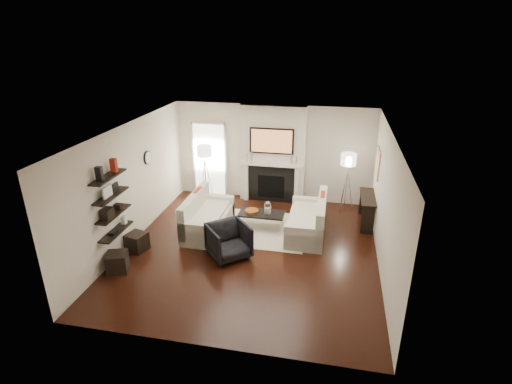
% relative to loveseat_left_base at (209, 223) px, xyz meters
% --- Properties ---
extents(room_envelope, '(6.00, 6.00, 6.00)m').
position_rel_loveseat_left_base_xyz_m(room_envelope, '(1.19, -0.68, 1.14)').
color(room_envelope, black).
rests_on(room_envelope, ground).
extents(chimney_breast, '(1.80, 0.25, 2.70)m').
position_rel_loveseat_left_base_xyz_m(chimney_breast, '(1.19, 2.20, 1.14)').
color(chimney_breast, silver).
rests_on(chimney_breast, floor).
extents(fireplace_surround, '(1.30, 0.02, 1.04)m').
position_rel_loveseat_left_base_xyz_m(fireplace_surround, '(1.19, 2.06, 0.31)').
color(fireplace_surround, black).
rests_on(fireplace_surround, floor).
extents(firebox, '(0.75, 0.02, 0.65)m').
position_rel_loveseat_left_base_xyz_m(firebox, '(1.19, 2.06, 0.24)').
color(firebox, black).
rests_on(firebox, floor).
extents(mantel_pilaster_l, '(0.12, 0.08, 1.10)m').
position_rel_loveseat_left_base_xyz_m(mantel_pilaster_l, '(0.47, 2.03, 0.34)').
color(mantel_pilaster_l, white).
rests_on(mantel_pilaster_l, floor).
extents(mantel_pilaster_r, '(0.12, 0.08, 1.10)m').
position_rel_loveseat_left_base_xyz_m(mantel_pilaster_r, '(1.91, 2.03, 0.34)').
color(mantel_pilaster_r, white).
rests_on(mantel_pilaster_r, floor).
extents(mantel_shelf, '(1.70, 0.18, 0.07)m').
position_rel_loveseat_left_base_xyz_m(mantel_shelf, '(1.19, 2.01, 0.91)').
color(mantel_shelf, white).
rests_on(mantel_shelf, chimney_breast).
extents(tv_body, '(1.20, 0.06, 0.70)m').
position_rel_loveseat_left_base_xyz_m(tv_body, '(1.19, 2.04, 1.57)').
color(tv_body, black).
rests_on(tv_body, chimney_breast).
extents(tv_screen, '(1.10, 0.00, 0.62)m').
position_rel_loveseat_left_base_xyz_m(tv_screen, '(1.19, 2.01, 1.57)').
color(tv_screen, '#BF723F').
rests_on(tv_screen, tv_body).
extents(candlestick_l_tall, '(0.04, 0.04, 0.30)m').
position_rel_loveseat_left_base_xyz_m(candlestick_l_tall, '(0.64, 2.02, 1.09)').
color(candlestick_l_tall, silver).
rests_on(candlestick_l_tall, mantel_shelf).
extents(candlestick_l_short, '(0.04, 0.04, 0.24)m').
position_rel_loveseat_left_base_xyz_m(candlestick_l_short, '(0.51, 2.02, 1.06)').
color(candlestick_l_short, silver).
rests_on(candlestick_l_short, mantel_shelf).
extents(candlestick_r_tall, '(0.04, 0.04, 0.30)m').
position_rel_loveseat_left_base_xyz_m(candlestick_r_tall, '(1.74, 2.02, 1.09)').
color(candlestick_r_tall, silver).
rests_on(candlestick_r_tall, mantel_shelf).
extents(candlestick_r_short, '(0.04, 0.04, 0.24)m').
position_rel_loveseat_left_base_xyz_m(candlestick_r_short, '(1.87, 2.02, 1.06)').
color(candlestick_r_short, silver).
rests_on(candlestick_r_short, mantel_shelf).
extents(hallway_panel, '(0.90, 0.02, 2.10)m').
position_rel_loveseat_left_base_xyz_m(hallway_panel, '(-0.66, 2.30, 0.84)').
color(hallway_panel, white).
rests_on(hallway_panel, floor).
extents(door_trim_l, '(0.06, 0.06, 2.16)m').
position_rel_loveseat_left_base_xyz_m(door_trim_l, '(-1.14, 2.28, 0.84)').
color(door_trim_l, white).
rests_on(door_trim_l, floor).
extents(door_trim_r, '(0.06, 0.06, 2.16)m').
position_rel_loveseat_left_base_xyz_m(door_trim_r, '(-0.18, 2.28, 0.84)').
color(door_trim_r, white).
rests_on(door_trim_r, floor).
extents(door_trim_top, '(1.02, 0.06, 0.06)m').
position_rel_loveseat_left_base_xyz_m(door_trim_top, '(-0.66, 2.28, 1.92)').
color(door_trim_top, white).
rests_on(door_trim_top, wall_back).
extents(rug, '(2.60, 2.00, 0.01)m').
position_rel_loveseat_left_base_xyz_m(rug, '(1.05, 0.34, -0.20)').
color(rug, beige).
rests_on(rug, floor).
extents(loveseat_left_base, '(0.85, 1.80, 0.42)m').
position_rel_loveseat_left_base_xyz_m(loveseat_left_base, '(0.00, 0.00, 0.00)').
color(loveseat_left_base, beige).
rests_on(loveseat_left_base, floor).
extents(loveseat_left_back, '(0.18, 1.80, 0.80)m').
position_rel_loveseat_left_base_xyz_m(loveseat_left_back, '(-0.33, 0.00, 0.32)').
color(loveseat_left_back, beige).
rests_on(loveseat_left_back, floor).
extents(loveseat_left_arm_n, '(0.85, 0.18, 0.60)m').
position_rel_loveseat_left_base_xyz_m(loveseat_left_arm_n, '(0.00, -0.81, 0.09)').
color(loveseat_left_arm_n, beige).
rests_on(loveseat_left_arm_n, floor).
extents(loveseat_left_arm_s, '(0.85, 0.18, 0.60)m').
position_rel_loveseat_left_base_xyz_m(loveseat_left_arm_s, '(0.00, 0.81, 0.09)').
color(loveseat_left_arm_s, beige).
rests_on(loveseat_left_arm_s, floor).
extents(loveseat_left_cushion, '(0.63, 1.44, 0.10)m').
position_rel_loveseat_left_base_xyz_m(loveseat_left_cushion, '(0.05, 0.00, 0.26)').
color(loveseat_left_cushion, beige).
rests_on(loveseat_left_cushion, loveseat_left_base).
extents(pillow_left_orange, '(0.10, 0.42, 0.42)m').
position_rel_loveseat_left_base_xyz_m(pillow_left_orange, '(-0.33, 0.30, 0.52)').
color(pillow_left_orange, maroon).
rests_on(pillow_left_orange, loveseat_left_cushion).
extents(pillow_left_charcoal, '(0.10, 0.40, 0.40)m').
position_rel_loveseat_left_base_xyz_m(pillow_left_charcoal, '(-0.33, -0.30, 0.51)').
color(pillow_left_charcoal, black).
rests_on(pillow_left_charcoal, loveseat_left_cushion).
extents(loveseat_right_base, '(0.85, 1.80, 0.42)m').
position_rel_loveseat_left_base_xyz_m(loveseat_right_base, '(2.34, 0.32, 0.00)').
color(loveseat_right_base, beige).
rests_on(loveseat_right_base, floor).
extents(loveseat_right_back, '(0.18, 1.80, 0.80)m').
position_rel_loveseat_left_base_xyz_m(loveseat_right_back, '(2.67, 0.32, 0.32)').
color(loveseat_right_back, beige).
rests_on(loveseat_right_back, floor).
extents(loveseat_right_arm_n, '(0.85, 0.18, 0.60)m').
position_rel_loveseat_left_base_xyz_m(loveseat_right_arm_n, '(2.34, -0.49, 0.09)').
color(loveseat_right_arm_n, beige).
rests_on(loveseat_right_arm_n, floor).
extents(loveseat_right_arm_s, '(0.85, 0.18, 0.60)m').
position_rel_loveseat_left_base_xyz_m(loveseat_right_arm_s, '(2.34, 1.13, 0.09)').
color(loveseat_right_arm_s, beige).
rests_on(loveseat_right_arm_s, floor).
extents(loveseat_right_cushion, '(0.63, 1.44, 0.10)m').
position_rel_loveseat_left_base_xyz_m(loveseat_right_cushion, '(2.29, 0.32, 0.26)').
color(loveseat_right_cushion, beige).
rests_on(loveseat_right_cushion, loveseat_right_base).
extents(pillow_right_orange, '(0.10, 0.42, 0.42)m').
position_rel_loveseat_left_base_xyz_m(pillow_right_orange, '(2.67, 0.62, 0.52)').
color(pillow_right_orange, maroon).
rests_on(pillow_right_orange, loveseat_right_cushion).
extents(pillow_right_charcoal, '(0.10, 0.40, 0.40)m').
position_rel_loveseat_left_base_xyz_m(pillow_right_charcoal, '(2.67, 0.02, 0.51)').
color(pillow_right_charcoal, black).
rests_on(pillow_right_charcoal, loveseat_right_cushion).
extents(coffee_table, '(1.10, 0.55, 0.04)m').
position_rel_loveseat_left_base_xyz_m(coffee_table, '(1.24, 0.38, 0.19)').
color(coffee_table, black).
rests_on(coffee_table, floor).
extents(coffee_leg_nw, '(0.02, 0.02, 0.38)m').
position_rel_loveseat_left_base_xyz_m(coffee_leg_nw, '(0.74, 0.16, -0.02)').
color(coffee_leg_nw, silver).
rests_on(coffee_leg_nw, floor).
extents(coffee_leg_ne, '(0.02, 0.02, 0.38)m').
position_rel_loveseat_left_base_xyz_m(coffee_leg_ne, '(1.74, 0.16, -0.02)').
color(coffee_leg_ne, silver).
rests_on(coffee_leg_ne, floor).
extents(coffee_leg_sw, '(0.02, 0.02, 0.38)m').
position_rel_loveseat_left_base_xyz_m(coffee_leg_sw, '(0.74, 0.60, -0.02)').
color(coffee_leg_sw, silver).
rests_on(coffee_leg_sw, floor).
extents(coffee_leg_se, '(0.02, 0.02, 0.38)m').
position_rel_loveseat_left_base_xyz_m(coffee_leg_se, '(1.74, 0.60, -0.02)').
color(coffee_leg_se, silver).
rests_on(coffee_leg_se, floor).
extents(hurricane_glass, '(0.17, 0.17, 0.29)m').
position_rel_loveseat_left_base_xyz_m(hurricane_glass, '(1.39, 0.38, 0.35)').
color(hurricane_glass, white).
rests_on(hurricane_glass, coffee_table).
extents(hurricane_candle, '(0.11, 0.11, 0.17)m').
position_rel_loveseat_left_base_xyz_m(hurricane_candle, '(1.39, 0.38, 0.29)').
color(hurricane_candle, white).
rests_on(hurricane_candle, coffee_table).
extents(copper_bowl, '(0.33, 0.33, 0.06)m').
position_rel_loveseat_left_base_xyz_m(copper_bowl, '(0.99, 0.38, 0.24)').
color(copper_bowl, '#B4591E').
rests_on(copper_bowl, coffee_table).
extents(armchair, '(1.09, 1.09, 0.82)m').
position_rel_loveseat_left_base_xyz_m(armchair, '(0.79, -1.04, 0.20)').
color(armchair, black).
rests_on(armchair, floor).
extents(lamp_left_post, '(0.02, 0.02, 1.20)m').
position_rel_loveseat_left_base_xyz_m(lamp_left_post, '(-0.66, 1.86, 0.39)').
color(lamp_left_post, silver).
rests_on(lamp_left_post, floor).
extents(lamp_left_shade, '(0.40, 0.40, 0.30)m').
position_rel_loveseat_left_base_xyz_m(lamp_left_shade, '(-0.66, 1.86, 1.24)').
color(lamp_left_shade, white).
rests_on(lamp_left_shade, lamp_left_post).
extents(lamp_left_leg_a, '(0.25, 0.02, 1.23)m').
position_rel_loveseat_left_base_xyz_m(lamp_left_leg_a, '(-0.55, 1.86, 0.39)').
color(lamp_left_leg_a, silver).
rests_on(lamp_left_leg_a, floor).
extents(lamp_left_leg_b, '(0.14, 0.22, 1.23)m').
position_rel_loveseat_left_base_xyz_m(lamp_left_leg_b, '(-0.71, 1.95, 0.39)').
color(lamp_left_leg_b, silver).
rests_on(lamp_left_leg_b, floor).
extents(lamp_left_leg_c, '(0.14, 0.22, 1.23)m').
position_rel_loveseat_left_base_xyz_m(lamp_left_leg_c, '(-0.71, 1.76, 0.39)').
color(lamp_left_leg_c, silver).
rests_on(lamp_left_leg_c, floor).
extents(lamp_right_post, '(0.02, 0.02, 1.20)m').
position_rel_loveseat_left_base_xyz_m(lamp_right_post, '(3.24, 1.85, 0.39)').
color(lamp_right_post, silver).
rests_on(lamp_right_post, floor).
extents(lamp_right_shade, '(0.40, 0.40, 0.30)m').
position_rel_loveseat_left_base_xyz_m(lamp_right_shade, '(3.24, 1.85, 1.24)').
color(lamp_right_shade, white).
rests_on(lamp_right_shade, lamp_right_post).
extents(lamp_right_leg_a, '(0.25, 0.02, 1.23)m').
position_rel_loveseat_left_base_xyz_m(lamp_right_leg_a, '(3.35, 1.85, 0.39)').
color(lamp_right_leg_a, silver).
rests_on(lamp_right_leg_a, floor).
extents(lamp_right_leg_b, '(0.14, 0.22, 1.23)m').
position_rel_loveseat_left_base_xyz_m(lamp_right_leg_b, '(3.19, 1.95, 0.39)').
color(lamp_right_leg_b, silver).
rests_on(lamp_right_leg_b, floor).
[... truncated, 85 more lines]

